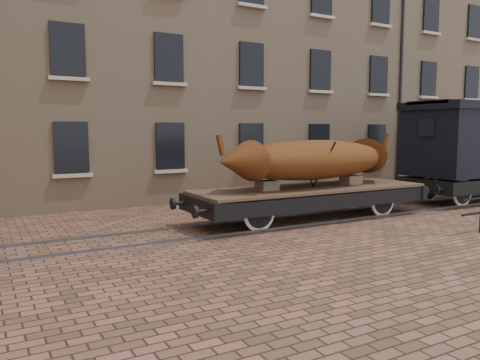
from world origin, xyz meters
TOP-DOWN VIEW (x-y plane):
  - ground at (0.00, 0.00)m, footprint 90.00×90.00m
  - warehouse_cream at (3.00, 9.99)m, footprint 40.00×10.19m
  - rail_track at (0.00, 0.00)m, footprint 30.00×1.52m
  - flatcar_wagon at (0.21, 0.00)m, footprint 8.61×2.34m
  - iron_boat at (0.29, -0.00)m, footprint 6.99×2.40m

SIDE VIEW (x-z plane):
  - ground at x=0.00m, z-range 0.00..0.00m
  - rail_track at x=0.00m, z-range 0.00..0.06m
  - flatcar_wagon at x=0.21m, z-range 0.16..1.46m
  - iron_boat at x=0.29m, z-range 1.04..2.69m
  - warehouse_cream at x=3.00m, z-range 0.00..14.00m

